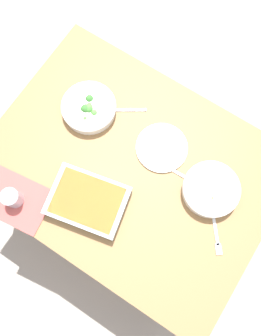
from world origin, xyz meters
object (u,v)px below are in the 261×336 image
at_px(stew_bowl, 211,190).
at_px(spoon_by_broccoli, 121,110).
at_px(spoon_by_stew, 186,178).
at_px(drink_cup, 13,198).
at_px(side_plate, 162,148).
at_px(fork_on_table, 216,236).
at_px(baking_dish, 88,201).
at_px(broccoli_bowl, 89,108).

height_order(stew_bowl, spoon_by_broccoli, stew_bowl).
distance_m(spoon_by_stew, spoon_by_broccoli, 0.41).
height_order(drink_cup, side_plate, drink_cup).
bearing_deg(fork_on_table, baking_dish, 18.24).
xyz_separation_m(stew_bowl, spoon_by_broccoli, (0.50, -0.10, -0.03)).
xyz_separation_m(side_plate, spoon_by_stew, (-0.15, 0.06, -0.00)).
height_order(stew_bowl, side_plate, stew_bowl).
relative_size(baking_dish, spoon_by_broccoli, 2.17).
height_order(stew_bowl, drink_cup, drink_cup).
bearing_deg(spoon_by_broccoli, broccoli_bowl, 33.45).
xyz_separation_m(baking_dish, spoon_by_stew, (-0.28, -0.31, -0.03)).
height_order(drink_cup, fork_on_table, drink_cup).
relative_size(side_plate, fork_on_table, 1.47).
relative_size(broccoli_bowl, fork_on_table, 1.59).
bearing_deg(spoon_by_broccoli, spoon_by_stew, 164.97).
bearing_deg(spoon_by_stew, broccoli_bowl, -3.54).
bearing_deg(spoon_by_broccoli, stew_bowl, 168.48).
distance_m(broccoli_bowl, baking_dish, 0.41).
distance_m(stew_bowl, fork_on_table, 0.18).
height_order(drink_cup, spoon_by_broccoli, drink_cup).
height_order(stew_bowl, broccoli_bowl, broccoli_bowl).
height_order(drink_cup, spoon_by_stew, drink_cup).
height_order(spoon_by_stew, spoon_by_broccoli, same).
xyz_separation_m(side_plate, fork_on_table, (-0.38, 0.19, -0.00)).
bearing_deg(fork_on_table, side_plate, -27.33).
distance_m(stew_bowl, drink_cup, 0.80).
bearing_deg(baking_dish, drink_cup, 30.88).
bearing_deg(fork_on_table, drink_cup, 22.80).
distance_m(side_plate, spoon_by_broccoli, 0.25).
bearing_deg(baking_dish, spoon_by_broccoli, -74.53).
relative_size(baking_dish, fork_on_table, 2.27).
bearing_deg(stew_bowl, spoon_by_broccoli, -11.52).
relative_size(drink_cup, side_plate, 0.39).
relative_size(stew_bowl, drink_cup, 2.75).
bearing_deg(stew_bowl, side_plate, -11.14).
xyz_separation_m(baking_dish, spoon_by_broccoli, (0.11, -0.41, -0.03)).
distance_m(side_plate, spoon_by_stew, 0.16).
height_order(broccoli_bowl, spoon_by_broccoli, broccoli_bowl).
xyz_separation_m(baking_dish, side_plate, (-0.13, -0.36, -0.03)).
bearing_deg(fork_on_table, spoon_by_broccoli, -21.65).
xyz_separation_m(broccoli_bowl, spoon_by_broccoli, (-0.11, -0.08, -0.03)).
height_order(spoon_by_broccoli, fork_on_table, spoon_by_broccoli).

